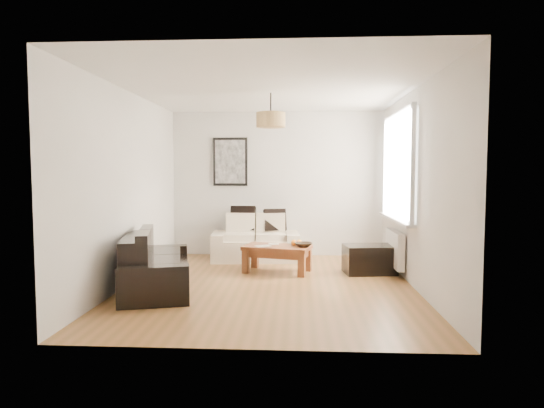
# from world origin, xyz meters

# --- Properties ---
(floor) EXTENTS (4.50, 4.50, 0.00)m
(floor) POSITION_xyz_m (0.00, 0.00, 0.00)
(floor) COLOR brown
(floor) RESTS_ON ground
(ceiling) EXTENTS (3.80, 4.50, 0.00)m
(ceiling) POSITION_xyz_m (0.00, 0.00, 2.60)
(ceiling) COLOR white
(ceiling) RESTS_ON floor
(wall_back) EXTENTS (3.80, 0.04, 2.60)m
(wall_back) POSITION_xyz_m (0.00, 2.25, 1.30)
(wall_back) COLOR silver
(wall_back) RESTS_ON floor
(wall_front) EXTENTS (3.80, 0.04, 2.60)m
(wall_front) POSITION_xyz_m (0.00, -2.25, 1.30)
(wall_front) COLOR silver
(wall_front) RESTS_ON floor
(wall_left) EXTENTS (0.04, 4.50, 2.60)m
(wall_left) POSITION_xyz_m (-1.90, 0.00, 1.30)
(wall_left) COLOR silver
(wall_left) RESTS_ON floor
(wall_right) EXTENTS (0.04, 4.50, 2.60)m
(wall_right) POSITION_xyz_m (1.90, 0.00, 1.30)
(wall_right) COLOR silver
(wall_right) RESTS_ON floor
(window_bay) EXTENTS (0.14, 1.90, 1.60)m
(window_bay) POSITION_xyz_m (1.86, 0.80, 1.60)
(window_bay) COLOR white
(window_bay) RESTS_ON wall_right
(radiator) EXTENTS (0.10, 0.90, 0.52)m
(radiator) POSITION_xyz_m (1.82, 0.80, 0.38)
(radiator) COLOR white
(radiator) RESTS_ON wall_right
(poster) EXTENTS (0.62, 0.04, 0.87)m
(poster) POSITION_xyz_m (-0.85, 2.22, 1.70)
(poster) COLOR black
(poster) RESTS_ON wall_back
(pendant_shade) EXTENTS (0.40, 0.40, 0.20)m
(pendant_shade) POSITION_xyz_m (0.00, 0.30, 2.23)
(pendant_shade) COLOR tan
(pendant_shade) RESTS_ON ceiling
(loveseat_cream) EXTENTS (1.54, 0.92, 0.74)m
(loveseat_cream) POSITION_xyz_m (-0.35, 1.78, 0.37)
(loveseat_cream) COLOR beige
(loveseat_cream) RESTS_ON floor
(sofa_leather) EXTENTS (1.19, 1.79, 0.71)m
(sofa_leather) POSITION_xyz_m (-1.43, -0.35, 0.35)
(sofa_leather) COLOR black
(sofa_leather) RESTS_ON floor
(coffee_table) EXTENTS (1.09, 0.76, 0.40)m
(coffee_table) POSITION_xyz_m (0.07, 0.81, 0.20)
(coffee_table) COLOR brown
(coffee_table) RESTS_ON floor
(ottoman) EXTENTS (0.80, 0.57, 0.42)m
(ottoman) POSITION_xyz_m (1.45, 0.80, 0.21)
(ottoman) COLOR black
(ottoman) RESTS_ON floor
(cushion_left) EXTENTS (0.44, 0.16, 0.43)m
(cushion_left) POSITION_xyz_m (-0.59, 1.96, 0.70)
(cushion_left) COLOR black
(cushion_left) RESTS_ON loveseat_cream
(cushion_right) EXTENTS (0.40, 0.22, 0.39)m
(cushion_right) POSITION_xyz_m (-0.03, 1.96, 0.67)
(cushion_right) COLOR black
(cushion_right) RESTS_ON loveseat_cream
(fruit_bowl) EXTENTS (0.30, 0.30, 0.06)m
(fruit_bowl) POSITION_xyz_m (0.46, 0.72, 0.44)
(fruit_bowl) COLOR black
(fruit_bowl) RESTS_ON coffee_table
(orange_a) EXTENTS (0.08, 0.08, 0.07)m
(orange_a) POSITION_xyz_m (0.39, 0.87, 0.44)
(orange_a) COLOR orange
(orange_a) RESTS_ON fruit_bowl
(orange_b) EXTENTS (0.09, 0.09, 0.09)m
(orange_b) POSITION_xyz_m (0.40, 0.89, 0.44)
(orange_b) COLOR orange
(orange_b) RESTS_ON fruit_bowl
(orange_c) EXTENTS (0.09, 0.09, 0.09)m
(orange_c) POSITION_xyz_m (0.32, 0.88, 0.44)
(orange_c) COLOR orange
(orange_c) RESTS_ON fruit_bowl
(papers) EXTENTS (0.26, 0.24, 0.01)m
(papers) POSITION_xyz_m (-0.15, 0.75, 0.41)
(papers) COLOR beige
(papers) RESTS_ON coffee_table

